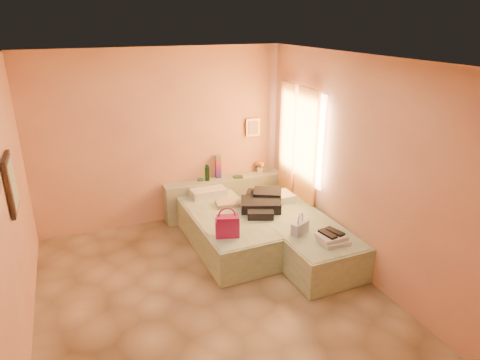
{
  "coord_description": "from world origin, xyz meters",
  "views": [
    {
      "loc": [
        -1.34,
        -4.26,
        3.2
      ],
      "look_at": [
        0.76,
        0.85,
        1.09
      ],
      "focal_mm": 32.0,
      "sensor_mm": 36.0,
      "label": 1
    }
  ],
  "objects_px": {
    "bed_left": "(225,230)",
    "water_bottle": "(207,173)",
    "bed_right": "(300,238)",
    "flower_vase": "(260,166)",
    "blue_handbag": "(300,228)",
    "green_book": "(238,177)",
    "towel_stack": "(333,239)",
    "magenta_handbag": "(227,226)",
    "headboard_ledge": "(224,196)"
  },
  "relations": [
    {
      "from": "magenta_handbag",
      "to": "towel_stack",
      "type": "relative_size",
      "value": 0.89
    },
    {
      "from": "towel_stack",
      "to": "magenta_handbag",
      "type": "bearing_deg",
      "value": 150.36
    },
    {
      "from": "bed_right",
      "to": "flower_vase",
      "type": "relative_size",
      "value": 8.59
    },
    {
      "from": "flower_vase",
      "to": "bed_right",
      "type": "bearing_deg",
      "value": -95.63
    },
    {
      "from": "bed_right",
      "to": "water_bottle",
      "type": "bearing_deg",
      "value": 114.17
    },
    {
      "from": "green_book",
      "to": "magenta_handbag",
      "type": "bearing_deg",
      "value": -105.4
    },
    {
      "from": "headboard_ledge",
      "to": "bed_right",
      "type": "bearing_deg",
      "value": -72.84
    },
    {
      "from": "bed_right",
      "to": "green_book",
      "type": "relative_size",
      "value": 12.71
    },
    {
      "from": "flower_vase",
      "to": "magenta_handbag",
      "type": "distance_m",
      "value": 2.14
    },
    {
      "from": "water_bottle",
      "to": "green_book",
      "type": "xyz_separation_m",
      "value": [
        0.52,
        -0.07,
        -0.12
      ]
    },
    {
      "from": "bed_right",
      "to": "blue_handbag",
      "type": "relative_size",
      "value": 7.66
    },
    {
      "from": "flower_vase",
      "to": "magenta_handbag",
      "type": "bearing_deg",
      "value": -126.32
    },
    {
      "from": "bed_left",
      "to": "towel_stack",
      "type": "xyz_separation_m",
      "value": [
        1.0,
        -1.29,
        0.3
      ]
    },
    {
      "from": "magenta_handbag",
      "to": "water_bottle",
      "type": "bearing_deg",
      "value": 96.34
    },
    {
      "from": "water_bottle",
      "to": "flower_vase",
      "type": "xyz_separation_m",
      "value": [
        0.99,
        0.06,
        -0.02
      ]
    },
    {
      "from": "bed_right",
      "to": "green_book",
      "type": "height_order",
      "value": "green_book"
    },
    {
      "from": "bed_left",
      "to": "bed_right",
      "type": "xyz_separation_m",
      "value": [
        0.9,
        -0.65,
        0.0
      ]
    },
    {
      "from": "bed_right",
      "to": "magenta_handbag",
      "type": "relative_size",
      "value": 6.44
    },
    {
      "from": "bed_left",
      "to": "water_bottle",
      "type": "xyz_separation_m",
      "value": [
        0.08,
        1.06,
        0.53
      ]
    },
    {
      "from": "bed_left",
      "to": "green_book",
      "type": "height_order",
      "value": "green_book"
    },
    {
      "from": "flower_vase",
      "to": "towel_stack",
      "type": "relative_size",
      "value": 0.67
    },
    {
      "from": "headboard_ledge",
      "to": "magenta_handbag",
      "type": "height_order",
      "value": "magenta_handbag"
    },
    {
      "from": "bed_left",
      "to": "bed_right",
      "type": "relative_size",
      "value": 1.0
    },
    {
      "from": "bed_left",
      "to": "flower_vase",
      "type": "distance_m",
      "value": 1.63
    },
    {
      "from": "bed_left",
      "to": "towel_stack",
      "type": "distance_m",
      "value": 1.66
    },
    {
      "from": "water_bottle",
      "to": "magenta_handbag",
      "type": "height_order",
      "value": "water_bottle"
    },
    {
      "from": "water_bottle",
      "to": "magenta_handbag",
      "type": "relative_size",
      "value": 0.86
    },
    {
      "from": "bed_left",
      "to": "water_bottle",
      "type": "distance_m",
      "value": 1.19
    },
    {
      "from": "headboard_ledge",
      "to": "flower_vase",
      "type": "distance_m",
      "value": 0.83
    },
    {
      "from": "water_bottle",
      "to": "magenta_handbag",
      "type": "bearing_deg",
      "value": -99.5
    },
    {
      "from": "towel_stack",
      "to": "bed_right",
      "type": "bearing_deg",
      "value": 98.71
    },
    {
      "from": "headboard_ledge",
      "to": "magenta_handbag",
      "type": "relative_size",
      "value": 6.61
    },
    {
      "from": "magenta_handbag",
      "to": "blue_handbag",
      "type": "relative_size",
      "value": 1.19
    },
    {
      "from": "green_book",
      "to": "flower_vase",
      "type": "relative_size",
      "value": 0.68
    },
    {
      "from": "headboard_ledge",
      "to": "bed_left",
      "type": "relative_size",
      "value": 1.02
    },
    {
      "from": "headboard_ledge",
      "to": "water_bottle",
      "type": "distance_m",
      "value": 0.54
    },
    {
      "from": "bed_left",
      "to": "magenta_handbag",
      "type": "xyz_separation_m",
      "value": [
        -0.19,
        -0.61,
        0.4
      ]
    },
    {
      "from": "bed_right",
      "to": "bed_left",
      "type": "bearing_deg",
      "value": 142.94
    },
    {
      "from": "magenta_handbag",
      "to": "towel_stack",
      "type": "distance_m",
      "value": 1.38
    },
    {
      "from": "blue_handbag",
      "to": "bed_left",
      "type": "bearing_deg",
      "value": 103.17
    },
    {
      "from": "green_book",
      "to": "towel_stack",
      "type": "xyz_separation_m",
      "value": [
        0.39,
        -2.28,
        -0.11
      ]
    },
    {
      "from": "green_book",
      "to": "blue_handbag",
      "type": "distance_m",
      "value": 1.91
    },
    {
      "from": "bed_left",
      "to": "blue_handbag",
      "type": "height_order",
      "value": "blue_handbag"
    },
    {
      "from": "towel_stack",
      "to": "bed_left",
      "type": "bearing_deg",
      "value": 127.8
    },
    {
      "from": "green_book",
      "to": "flower_vase",
      "type": "distance_m",
      "value": 0.5
    },
    {
      "from": "headboard_ledge",
      "to": "green_book",
      "type": "distance_m",
      "value": 0.41
    },
    {
      "from": "bed_left",
      "to": "bed_right",
      "type": "height_order",
      "value": "same"
    },
    {
      "from": "water_bottle",
      "to": "magenta_handbag",
      "type": "xyz_separation_m",
      "value": [
        -0.28,
        -1.67,
        -0.14
      ]
    },
    {
      "from": "bed_right",
      "to": "blue_handbag",
      "type": "height_order",
      "value": "blue_handbag"
    },
    {
      "from": "bed_right",
      "to": "towel_stack",
      "type": "relative_size",
      "value": 5.71
    }
  ]
}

